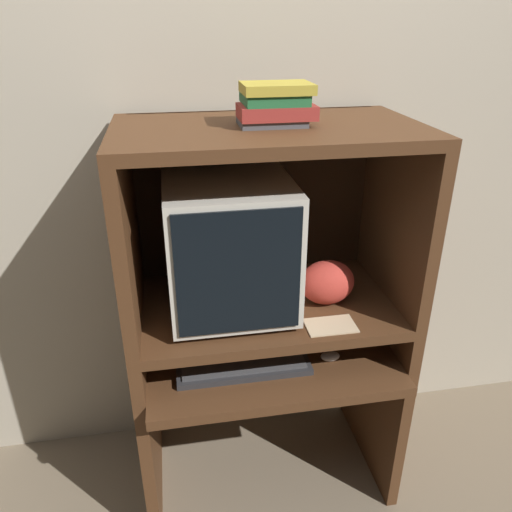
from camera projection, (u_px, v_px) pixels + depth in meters
The scene contains 10 objects.
wall_back at pixel (250, 134), 1.79m from camera, with size 6.00×0.06×2.60m.
desk_base at pixel (268, 397), 1.86m from camera, with size 0.92×0.60×0.63m.
desk_monitor_shelf at pixel (267, 310), 1.74m from camera, with size 0.92×0.54×0.17m.
hutch_upper at pixel (266, 188), 1.58m from camera, with size 0.92×0.54×0.60m.
crt_monitor at pixel (229, 244), 1.60m from camera, with size 0.40×0.43×0.44m.
keyboard at pixel (243, 366), 1.65m from camera, with size 0.44×0.15×0.03m.
mouse at pixel (330, 356), 1.69m from camera, with size 0.07×0.04×0.03m.
snack_bag at pixel (327, 282), 1.68m from camera, with size 0.19×0.14×0.15m.
book_stack at pixel (275, 104), 1.43m from camera, with size 0.22×0.16×0.12m.
paper_card at pixel (331, 326), 1.58m from camera, with size 0.16×0.10×0.00m.
Camera 1 is at (-0.30, -1.18, 1.69)m, focal length 35.00 mm.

